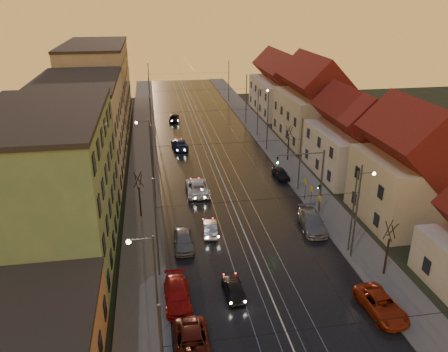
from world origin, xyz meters
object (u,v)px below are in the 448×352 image
street_lamp_1 (357,204)px  parked_right_0 (381,305)px  parked_left_3 (183,240)px  driving_car_1 (210,228)px  driving_car_3 (180,144)px  driving_car_0 (234,288)px  parked_right_2 (281,173)px  parked_left_1 (192,346)px  street_lamp_2 (148,144)px  driving_car_2 (197,187)px  street_lamp_0 (151,277)px  traffic_light_mast (313,174)px  street_lamp_3 (260,108)px  parked_right_1 (312,222)px  parked_left_2 (177,295)px  driving_car_4 (174,117)px

street_lamp_1 → parked_right_0: bearing=-100.2°
street_lamp_1 → parked_left_3: street_lamp_1 is taller
driving_car_1 → driving_car_3: bearing=-81.9°
parked_right_0 → driving_car_0: bearing=155.2°
driving_car_0 → parked_right_2: bearing=-116.4°
parked_left_1 → parked_right_2: bearing=64.1°
parked_left_1 → street_lamp_2: bearing=95.6°
driving_car_0 → driving_car_2: bearing=-89.3°
street_lamp_0 → parked_left_3: 12.36m
traffic_light_mast → driving_car_0: traffic_light_mast is taller
street_lamp_3 → traffic_light_mast: bearing=-92.3°
driving_car_0 → parked_left_3: bearing=-68.3°
traffic_light_mast → parked_right_1: 5.18m
parked_right_2 → driving_car_1: bearing=-136.0°
street_lamp_0 → street_lamp_1: 19.89m
street_lamp_0 → driving_car_3: (4.64, 39.78, -4.13)m
street_lamp_3 → driving_car_1: size_ratio=2.15×
street_lamp_2 → parked_left_3: street_lamp_2 is taller
parked_left_2 → parked_right_0: parked_left_2 is taller
parked_right_0 → parked_right_1: bearing=88.2°
driving_car_1 → parked_left_1: size_ratio=0.71×
street_lamp_3 → street_lamp_1: bearing=-90.0°
driving_car_0 → parked_left_3: size_ratio=0.82×
driving_car_2 → driving_car_3: (-0.88, 16.62, -0.03)m
parked_right_1 → street_lamp_2: bearing=142.1°
street_lamp_1 → parked_left_1: (-15.82, -10.18, -4.15)m
driving_car_1 → parked_right_1: bearing=-177.8°
street_lamp_3 → driving_car_3: street_lamp_3 is taller
driving_car_4 → driving_car_2: bearing=98.2°
driving_car_0 → parked_left_2: size_ratio=0.75×
street_lamp_3 → driving_car_0: 42.47m
parked_right_2 → parked_left_2: bearing=-128.6°
driving_car_0 → driving_car_2: size_ratio=0.65×
street_lamp_3 → driving_car_2: (-12.69, -20.85, -4.09)m
driving_car_2 → parked_right_2: bearing=-165.9°
street_lamp_2 → street_lamp_3: bearing=41.3°
street_lamp_1 → parked_right_1: bearing=114.7°
driving_car_4 → parked_left_2: 52.67m
traffic_light_mast → parked_right_1: traffic_light_mast is taller
street_lamp_1 → parked_left_2: 17.59m
driving_car_4 → parked_right_0: driving_car_4 is taller
parked_left_3 → parked_right_0: (13.80, -11.65, -0.07)m
driving_car_0 → parked_left_2: 4.46m
street_lamp_0 → parked_right_1: (16.08, 12.63, -4.10)m
parked_left_1 → parked_left_3: (0.52, 13.46, 0.03)m
driving_car_0 → driving_car_3: 36.33m
parked_left_2 → parked_right_2: (14.93, 22.66, -0.08)m
street_lamp_0 → parked_right_1: size_ratio=1.47×
parked_left_3 → street_lamp_0: bearing=-103.1°
parked_left_2 → driving_car_1: bearing=67.7°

